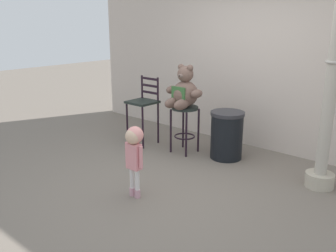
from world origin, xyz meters
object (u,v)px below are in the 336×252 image
Objects in this scene: teddy_bear at (184,92)px; bar_chair_empty at (144,105)px; bar_stool_with_teddy at (185,120)px; lamppost at (329,105)px; child_walking at (134,147)px; trash_bin at (227,135)px.

bar_chair_empty is at bearing -174.78° from teddy_bear.
bar_stool_with_teddy is 1.14× the size of teddy_bear.
bar_stool_with_teddy is at bearing -176.55° from lamppost.
bar_stool_with_teddy is 0.66× the size of bar_chair_empty.
lamppost is at bearing 4.58° from bar_chair_empty.
lamppost reaches higher than teddy_bear.
bar_chair_empty is (-1.28, 1.44, 0.03)m from child_walking.
child_walking is (0.50, -1.51, -0.34)m from teddy_bear.
teddy_bear is 0.58× the size of bar_chair_empty.
bar_chair_empty is at bearing -172.50° from bar_stool_with_teddy.
child_walking is 1.20× the size of trash_bin.
teddy_bear is 2.04m from lamppost.
bar_chair_empty is (-1.40, -0.31, 0.29)m from trash_bin.
trash_bin is (0.12, 1.76, -0.26)m from child_walking.
lamppost is at bearing 4.33° from teddy_bear.
child_walking reaches higher than bar_stool_with_teddy.
lamppost is (2.03, 0.15, 0.07)m from teddy_bear.
bar_stool_with_teddy is 0.27× the size of lamppost.
teddy_bear is 1.63m from child_walking.
bar_chair_empty reaches higher than child_walking.
child_walking is 1.93m from bar_chair_empty.
lamppost reaches higher than bar_chair_empty.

